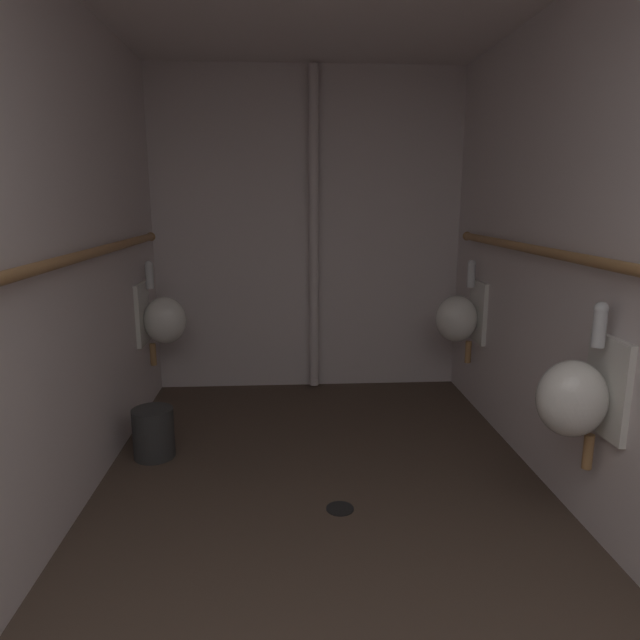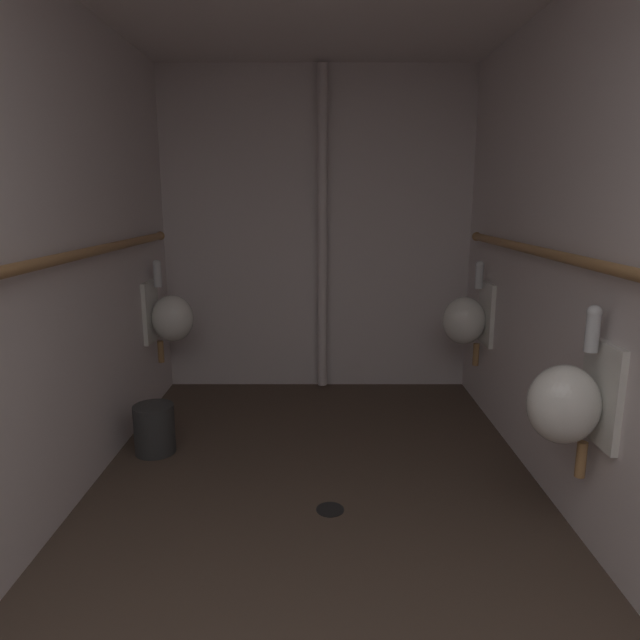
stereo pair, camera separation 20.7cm
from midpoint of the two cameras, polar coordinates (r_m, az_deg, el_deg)
The scene contains 12 objects.
floor at distance 2.71m, azimuth -1.31°, elevation -22.87°, with size 2.55×4.59×0.08m, color #47382D.
wall_left at distance 2.52m, azimuth -31.19°, elevation 4.49°, with size 0.06×4.59×2.51m, color silver.
wall_right at distance 2.59m, azimuth 27.27°, elevation 5.08°, with size 0.06×4.59×2.51m, color silver.
wall_back at distance 4.49m, azimuth -2.57°, elevation 8.88°, with size 2.55×0.06×2.51m, color silver.
urinal_left_mid at distance 4.14m, azimuth -17.25°, elevation 0.10°, with size 0.32×0.30×0.76m.
urinal_right_mid at distance 2.63m, azimuth 22.75°, elevation -7.22°, with size 0.32×0.30×0.76m.
urinal_right_far at distance 4.11m, azimuth 12.70°, elevation 0.27°, with size 0.32×0.30×0.76m.
supply_pipe_left at distance 2.48m, azimuth -29.31°, elevation 4.54°, with size 0.06×3.91×0.06m.
supply_pipe_right at distance 2.53m, azimuth 25.73°, elevation 5.03°, with size 0.06×3.80×0.06m.
standpipe_back_wall at distance 4.38m, azimuth -2.00°, elevation 8.80°, with size 0.07×0.07×2.46m, color silver.
floor_drain at distance 2.94m, azimuth -0.07°, elevation -18.74°, with size 0.14×0.14×0.01m, color black.
waste_bin at distance 3.57m, azimuth -18.30°, elevation -10.95°, with size 0.24×0.24×0.30m, color #2D2D2D.
Camera 1 is at (-0.18, 0.02, 1.52)m, focal length 31.32 mm.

